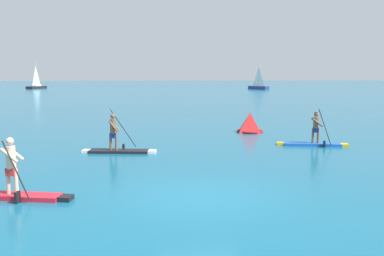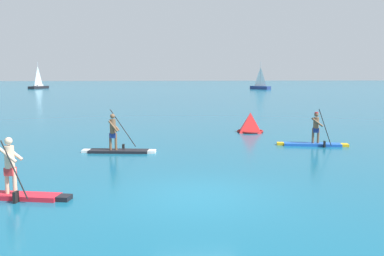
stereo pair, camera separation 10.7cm
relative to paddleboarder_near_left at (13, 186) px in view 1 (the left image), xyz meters
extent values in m
plane|color=#145B7A|center=(5.16, -0.47, -0.34)|extent=(440.00, 440.00, 0.00)
cube|color=red|center=(-0.01, 0.01, -0.28)|extent=(2.74, 1.22, 0.13)
cube|color=black|center=(1.45, -0.37, -0.28)|extent=(0.42, 0.46, 0.13)
cylinder|color=beige|center=(0.08, -0.01, 0.15)|extent=(0.11, 0.11, 0.72)
cylinder|color=beige|center=(-0.14, 0.05, 0.15)|extent=(0.11, 0.11, 0.72)
cube|color=red|center=(-0.03, 0.02, 0.42)|extent=(0.31, 0.28, 0.22)
cylinder|color=beige|center=(-0.03, 0.02, 0.82)|extent=(0.26, 0.26, 0.62)
sphere|color=beige|center=(-0.03, 0.02, 1.26)|extent=(0.21, 0.21, 0.21)
cylinder|color=beige|center=(0.06, 0.15, 0.89)|extent=(0.52, 0.23, 0.43)
cylinder|color=beige|center=(-0.02, -0.14, 0.89)|extent=(0.52, 0.23, 0.43)
cylinder|color=black|center=(0.22, -0.44, 0.55)|extent=(0.68, 0.21, 1.58)
cube|color=black|center=(0.22, -0.44, -0.19)|extent=(0.13, 0.21, 0.32)
cube|color=black|center=(2.61, 6.43, -0.29)|extent=(2.68, 1.15, 0.11)
cube|color=white|center=(4.05, 6.17, -0.29)|extent=(0.41, 0.54, 0.11)
cube|color=white|center=(1.17, 6.69, -0.29)|extent=(0.39, 0.47, 0.11)
cylinder|color=brown|center=(2.49, 6.45, 0.13)|extent=(0.11, 0.11, 0.73)
cylinder|color=brown|center=(2.25, 6.50, 0.13)|extent=(0.11, 0.11, 0.73)
cube|color=navy|center=(2.37, 6.47, 0.41)|extent=(0.29, 0.26, 0.22)
cylinder|color=brown|center=(2.37, 6.47, 0.81)|extent=(0.26, 0.26, 0.62)
sphere|color=brown|center=(2.37, 6.47, 1.26)|extent=(0.21, 0.21, 0.21)
cylinder|color=brown|center=(2.44, 6.61, 0.84)|extent=(0.43, 0.16, 0.52)
cylinder|color=brown|center=(2.39, 6.31, 0.84)|extent=(0.43, 0.16, 0.52)
cylinder|color=black|center=(2.79, 6.86, 0.68)|extent=(1.14, 0.25, 1.70)
cube|color=black|center=(2.79, 6.86, -0.21)|extent=(0.11, 0.21, 0.32)
cube|color=blue|center=(11.79, 6.98, -0.28)|extent=(2.75, 1.29, 0.12)
cube|color=yellow|center=(13.24, 6.59, -0.28)|extent=(0.44, 0.51, 0.12)
cube|color=yellow|center=(10.33, 7.36, -0.28)|extent=(0.42, 0.45, 0.12)
cylinder|color=brown|center=(12.04, 6.91, 0.14)|extent=(0.11, 0.11, 0.72)
cylinder|color=brown|center=(11.81, 6.97, 0.14)|extent=(0.11, 0.11, 0.72)
cube|color=navy|center=(11.92, 6.94, 0.41)|extent=(0.31, 0.28, 0.22)
cylinder|color=brown|center=(11.92, 6.94, 0.76)|extent=(0.26, 0.26, 0.53)
sphere|color=brown|center=(11.92, 6.94, 1.16)|extent=(0.21, 0.21, 0.21)
cylinder|color=red|center=(11.92, 6.94, 1.26)|extent=(0.18, 0.18, 0.06)
cylinder|color=brown|center=(12.01, 7.07, 0.80)|extent=(0.52, 0.23, 0.43)
cylinder|color=brown|center=(11.93, 6.78, 0.80)|extent=(0.52, 0.23, 0.43)
cylinder|color=black|center=(12.16, 6.45, 0.60)|extent=(0.63, 0.20, 1.74)
cube|color=black|center=(12.16, 6.45, -0.20)|extent=(0.13, 0.21, 0.32)
pyramid|color=red|center=(10.07, 11.89, 0.24)|extent=(1.79, 1.79, 1.18)
torus|color=maroon|center=(10.07, 11.89, -0.28)|extent=(1.55, 1.55, 0.12)
cube|color=black|center=(-20.72, 92.68, -0.03)|extent=(3.80, 6.49, 0.63)
cylinder|color=#B2B2B7|center=(-20.72, 92.68, 3.19)|extent=(0.12, 0.12, 5.81)
pyramid|color=white|center=(-20.72, 92.68, 2.80)|extent=(0.84, 2.75, 4.82)
cube|color=silver|center=(-20.72, 92.68, 0.48)|extent=(1.90, 2.54, 0.38)
cube|color=navy|center=(31.81, 81.38, 0.04)|extent=(3.82, 5.58, 0.76)
cylinder|color=#B2B2B7|center=(31.81, 81.38, 3.20)|extent=(0.12, 0.12, 5.57)
pyramid|color=white|center=(31.81, 81.38, 2.69)|extent=(1.44, 2.16, 4.35)
camera|label=1|loc=(3.40, -11.48, 3.05)|focal=38.14mm
camera|label=2|loc=(3.51, -11.49, 3.05)|focal=38.14mm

